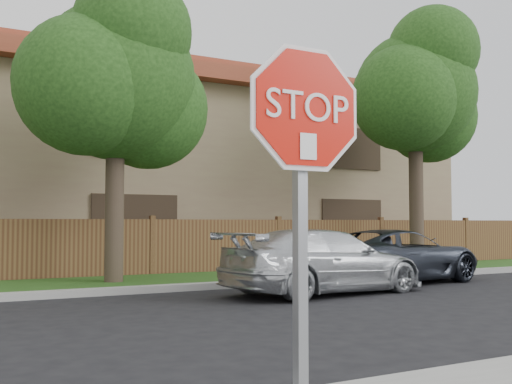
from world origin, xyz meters
TOP-DOWN VIEW (x-y plane):
  - far_curb at (0.00, 8.15)m, footprint 70.00×0.30m
  - tree_mid at (2.52, 9.57)m, footprint 4.80×3.90m
  - tree_right at (12.02, 9.57)m, footprint 4.80×3.90m
  - stop_sign at (0.60, -1.48)m, footprint 1.01×0.13m
  - sedan_right at (6.07, 6.19)m, footprint 4.89×2.43m
  - sedan_far_right at (9.02, 7.27)m, footprint 5.12×2.99m

SIDE VIEW (x-z plane):
  - far_curb at x=0.00m, z-range 0.00..0.15m
  - sedan_far_right at x=9.02m, z-range 0.00..1.34m
  - sedan_right at x=6.07m, z-range 0.00..1.37m
  - stop_sign at x=0.60m, z-range 0.55..3.11m
  - tree_mid at x=2.52m, z-range 1.20..8.55m
  - tree_right at x=12.02m, z-range 1.47..9.67m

